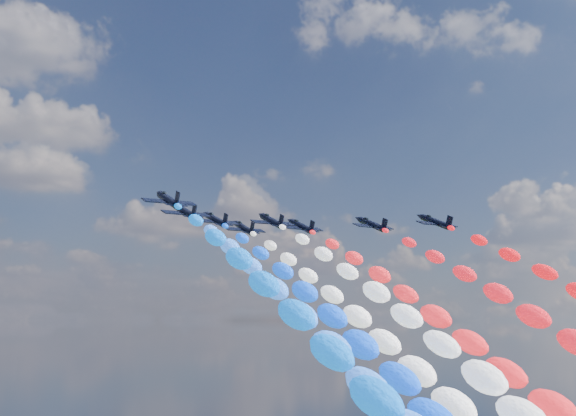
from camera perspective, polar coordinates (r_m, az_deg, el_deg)
jet_0 at (r=141.36m, az=-8.86°, el=0.62°), size 9.89×13.35×7.23m
trail_0 at (r=85.52m, az=4.85°, el=-13.88°), size 5.81×116.32×62.11m
jet_1 at (r=156.10m, az=-7.65°, el=-0.25°), size 10.36×13.69×7.23m
trail_1 at (r=100.70m, az=4.69°, el=-13.04°), size 5.81×116.32×62.11m
jet_2 at (r=168.21m, az=-5.38°, el=-0.87°), size 10.59×13.86×7.23m
trail_2 at (r=113.96m, az=6.72°, el=-12.46°), size 5.81×116.32×62.11m
jet_3 at (r=169.43m, az=-1.23°, el=-0.95°), size 9.77×13.27×7.23m
trail_3 at (r=117.86m, az=12.61°, el=-12.18°), size 5.81×116.32×62.11m
jet_4 at (r=182.64m, az=-3.29°, el=-1.48°), size 9.77×13.27×7.23m
trail_4 at (r=129.46m, az=8.31°, el=-11.93°), size 5.81×116.32×62.11m
jet_5 at (r=179.28m, az=0.99°, el=-1.36°), size 10.24×13.61×7.23m
trail_5 at (r=129.07m, az=14.62°, el=-11.76°), size 5.81×116.32×62.11m
jet_6 at (r=176.77m, az=6.22°, el=-1.21°), size 10.40×13.72×7.23m
jet_7 at (r=174.39m, az=10.85°, el=-1.02°), size 10.08×13.49×7.23m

